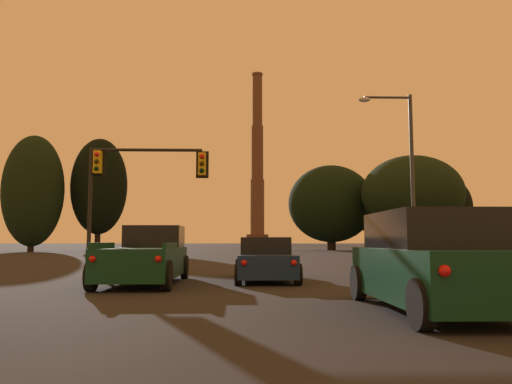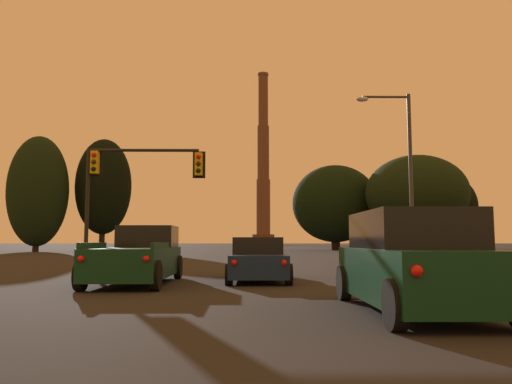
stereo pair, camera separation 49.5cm
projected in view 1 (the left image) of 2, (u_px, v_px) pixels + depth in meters
name	position (u px, v px, depth m)	size (l,w,h in m)	color
pickup_truck_left_lane_front	(147.00, 257.00, 15.55)	(2.23, 5.52, 1.82)	#0F3823
sedan_center_lane_front	(265.00, 260.00, 16.68)	(2.00, 4.71, 1.43)	navy
suv_right_lane_second	(432.00, 263.00, 9.28)	(2.12, 4.91, 1.86)	#0F3823
traffic_light_overhead_left	(131.00, 176.00, 22.64)	(5.51, 0.50, 5.55)	black
street_lamp	(404.00, 161.00, 25.72)	(2.84, 0.36, 8.93)	#38383A
smokestack	(257.00, 177.00, 171.54)	(7.52, 7.52, 60.04)	#523427
treeline_far_right	(99.00, 186.00, 65.96)	(7.30, 6.57, 14.92)	black
treeline_left_mid	(390.00, 209.00, 70.46)	(10.38, 9.34, 10.28)	black
treeline_center_right	(33.00, 191.00, 62.42)	(7.48, 6.73, 14.63)	black
treeline_right_mid	(446.00, 207.00, 71.97)	(7.39, 6.65, 10.60)	black
treeline_far_left	(331.00, 204.00, 72.00)	(12.30, 11.07, 12.27)	black
treeline_center_left	(412.00, 194.00, 65.74)	(13.39, 12.05, 12.61)	black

